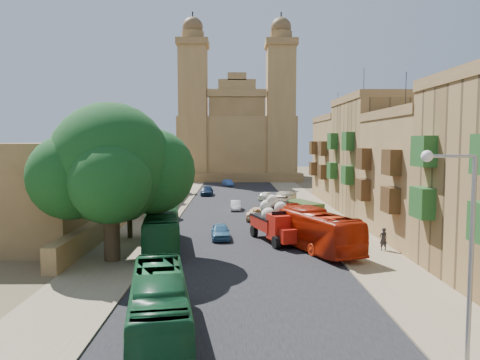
{
  "coord_description": "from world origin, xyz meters",
  "views": [
    {
      "loc": [
        -0.77,
        -29.2,
        8.53
      ],
      "look_at": [
        0.0,
        26.0,
        4.0
      ],
      "focal_mm": 35.0,
      "sensor_mm": 36.0,
      "label": 1
    }
  ],
  "objects_px": {
    "car_blue_a": "(221,231)",
    "street_tree_a": "(129,204)",
    "pedestrian_a": "(383,239)",
    "olive_pickup": "(302,212)",
    "car_dkblue": "(207,191)",
    "bus_cream_east": "(283,204)",
    "red_truck": "(277,222)",
    "bus_green_south": "(159,307)",
    "street_tree_c": "(168,182)",
    "bus_green_north": "(162,229)",
    "ficus_tree": "(112,168)",
    "streetlamp": "(460,231)",
    "pedestrian_c": "(313,215)",
    "car_blue_b": "(228,183)",
    "car_white_a": "(236,205)",
    "street_tree_b": "(153,186)",
    "street_tree_d": "(178,174)",
    "bus_red_east": "(311,229)",
    "car_white_b": "(266,196)",
    "church": "(237,137)",
    "car_cream": "(258,213)"
  },
  "relations": [
    {
      "from": "bus_cream_east",
      "to": "pedestrian_c",
      "type": "bearing_deg",
      "value": 126.67
    },
    {
      "from": "streetlamp",
      "to": "car_dkblue",
      "type": "bearing_deg",
      "value": 102.62
    },
    {
      "from": "bus_green_south",
      "to": "car_blue_b",
      "type": "bearing_deg",
      "value": 78.85
    },
    {
      "from": "car_white_a",
      "to": "car_blue_a",
      "type": "bearing_deg",
      "value": -93.82
    },
    {
      "from": "church",
      "to": "bus_red_east",
      "type": "height_order",
      "value": "church"
    },
    {
      "from": "ficus_tree",
      "to": "pedestrian_a",
      "type": "height_order",
      "value": "ficus_tree"
    },
    {
      "from": "bus_cream_east",
      "to": "car_cream",
      "type": "distance_m",
      "value": 4.44
    },
    {
      "from": "street_tree_c",
      "to": "street_tree_d",
      "type": "distance_m",
      "value": 12.01
    },
    {
      "from": "red_truck",
      "to": "car_cream",
      "type": "bearing_deg",
      "value": 94.81
    },
    {
      "from": "bus_cream_east",
      "to": "bus_green_north",
      "type": "bearing_deg",
      "value": 69.74
    },
    {
      "from": "street_tree_c",
      "to": "street_tree_d",
      "type": "xyz_separation_m",
      "value": [
        0.0,
        12.0,
        0.37
      ]
    },
    {
      "from": "street_tree_a",
      "to": "car_white_a",
      "type": "xyz_separation_m",
      "value": [
        9.5,
        16.72,
        -2.44
      ]
    },
    {
      "from": "bus_green_north",
      "to": "street_tree_d",
      "type": "bearing_deg",
      "value": 87.45
    },
    {
      "from": "car_blue_a",
      "to": "street_tree_a",
      "type": "bearing_deg",
      "value": 171.12
    },
    {
      "from": "car_blue_b",
      "to": "olive_pickup",
      "type": "bearing_deg",
      "value": -95.55
    },
    {
      "from": "pedestrian_c",
      "to": "church",
      "type": "bearing_deg",
      "value": -175.42
    },
    {
      "from": "red_truck",
      "to": "bus_green_south",
      "type": "relative_size",
      "value": 0.71
    },
    {
      "from": "street_tree_a",
      "to": "car_dkblue",
      "type": "relative_size",
      "value": 0.97
    },
    {
      "from": "car_blue_a",
      "to": "pedestrian_a",
      "type": "distance_m",
      "value": 13.68
    },
    {
      "from": "bus_cream_east",
      "to": "car_white_b",
      "type": "bearing_deg",
      "value": -71.77
    },
    {
      "from": "church",
      "to": "streetlamp",
      "type": "bearing_deg",
      "value": -85.13
    },
    {
      "from": "red_truck",
      "to": "car_white_a",
      "type": "bearing_deg",
      "value": 100.49
    },
    {
      "from": "red_truck",
      "to": "church",
      "type": "bearing_deg",
      "value": 92.45
    },
    {
      "from": "street_tree_a",
      "to": "streetlamp",
      "type": "bearing_deg",
      "value": -53.56
    },
    {
      "from": "olive_pickup",
      "to": "bus_cream_east",
      "type": "distance_m",
      "value": 5.0
    },
    {
      "from": "olive_pickup",
      "to": "car_blue_b",
      "type": "bearing_deg",
      "value": 101.58
    },
    {
      "from": "street_tree_c",
      "to": "bus_green_north",
      "type": "height_order",
      "value": "street_tree_c"
    },
    {
      "from": "olive_pickup",
      "to": "bus_green_north",
      "type": "height_order",
      "value": "bus_green_north"
    },
    {
      "from": "ficus_tree",
      "to": "streetlamp",
      "type": "height_order",
      "value": "ficus_tree"
    },
    {
      "from": "car_white_a",
      "to": "car_cream",
      "type": "xyz_separation_m",
      "value": [
        2.46,
        -7.07,
        0.1
      ]
    },
    {
      "from": "ficus_tree",
      "to": "street_tree_d",
      "type": "relative_size",
      "value": 2.35
    },
    {
      "from": "bus_red_east",
      "to": "streetlamp",
      "type": "bearing_deg",
      "value": 76.14
    },
    {
      "from": "olive_pickup",
      "to": "car_dkblue",
      "type": "xyz_separation_m",
      "value": [
        -11.5,
        24.84,
        -0.39
      ]
    },
    {
      "from": "olive_pickup",
      "to": "car_dkblue",
      "type": "bearing_deg",
      "value": 114.84
    },
    {
      "from": "street_tree_d",
      "to": "bus_red_east",
      "type": "relative_size",
      "value": 0.42
    },
    {
      "from": "bus_cream_east",
      "to": "car_blue_b",
      "type": "relative_size",
      "value": 2.4
    },
    {
      "from": "streetlamp",
      "to": "red_truck",
      "type": "bearing_deg",
      "value": 102.18
    },
    {
      "from": "street_tree_b",
      "to": "red_truck",
      "type": "distance_m",
      "value": 18.98
    },
    {
      "from": "car_white_a",
      "to": "bus_green_north",
      "type": "bearing_deg",
      "value": -105.23
    },
    {
      "from": "pedestrian_c",
      "to": "car_white_a",
      "type": "bearing_deg",
      "value": -143.41
    },
    {
      "from": "bus_cream_east",
      "to": "car_white_a",
      "type": "relative_size",
      "value": 2.52
    },
    {
      "from": "pedestrian_c",
      "to": "street_tree_c",
      "type": "bearing_deg",
      "value": -136.92
    },
    {
      "from": "bus_green_north",
      "to": "pedestrian_c",
      "type": "relative_size",
      "value": 6.06
    },
    {
      "from": "street_tree_c",
      "to": "car_blue_a",
      "type": "relative_size",
      "value": 1.08
    },
    {
      "from": "streetlamp",
      "to": "car_white_a",
      "type": "bearing_deg",
      "value": 101.42
    },
    {
      "from": "streetlamp",
      "to": "bus_cream_east",
      "type": "height_order",
      "value": "streetlamp"
    },
    {
      "from": "ficus_tree",
      "to": "street_tree_b",
      "type": "relative_size",
      "value": 2.15
    },
    {
      "from": "bus_green_north",
      "to": "bus_red_east",
      "type": "xyz_separation_m",
      "value": [
        11.94,
        -0.35,
        0.03
      ]
    },
    {
      "from": "streetlamp",
      "to": "car_white_a",
      "type": "relative_size",
      "value": 2.31
    },
    {
      "from": "car_blue_b",
      "to": "pedestrian_a",
      "type": "bearing_deg",
      "value": -93.73
    }
  ]
}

